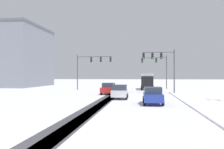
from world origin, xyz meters
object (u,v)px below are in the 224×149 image
at_px(traffic_signal_far_left, 91,64).
at_px(box_truck_delivery, 147,81).
at_px(car_white_second, 120,92).
at_px(car_red_lead, 109,88).
at_px(traffic_signal_near_right, 161,61).
at_px(traffic_signal_far_right, 158,65).
at_px(car_blue_third, 153,96).

bearing_deg(traffic_signal_far_left, box_truck_delivery, 13.87).
distance_m(car_white_second, box_truck_delivery, 19.84).
bearing_deg(car_red_lead, traffic_signal_near_right, 15.96).
bearing_deg(traffic_signal_far_right, car_blue_third, -94.33).
bearing_deg(car_blue_third, traffic_signal_far_left, 115.03).
bearing_deg(box_truck_delivery, traffic_signal_far_right, 38.24).
xyz_separation_m(traffic_signal_far_right, car_blue_third, (-1.98, -26.19, -3.78)).
height_order(traffic_signal_far_left, car_white_second, traffic_signal_far_left).
bearing_deg(traffic_signal_far_right, traffic_signal_near_right, -90.84).
relative_size(car_white_second, box_truck_delivery, 0.56).
distance_m(traffic_signal_near_right, car_white_second, 11.13).
height_order(car_blue_third, box_truck_delivery, box_truck_delivery).
xyz_separation_m(traffic_signal_far_right, car_red_lead, (-7.71, -14.36, -3.78)).
bearing_deg(car_white_second, traffic_signal_near_right, 59.01).
distance_m(traffic_signal_far_left, traffic_signal_far_right, 12.96).
xyz_separation_m(traffic_signal_far_left, car_red_lead, (4.57, -10.21, -3.99)).
height_order(traffic_signal_near_right, car_white_second, traffic_signal_near_right).
bearing_deg(car_white_second, box_truck_delivery, 79.88).
distance_m(traffic_signal_far_left, car_blue_third, 24.66).
height_order(traffic_signal_near_right, car_blue_third, traffic_signal_near_right).
height_order(traffic_signal_far_right, car_red_lead, traffic_signal_far_right).
distance_m(traffic_signal_far_right, traffic_signal_near_right, 12.20).
xyz_separation_m(car_red_lead, car_blue_third, (5.73, -11.83, 0.00)).
distance_m(traffic_signal_far_right, car_blue_third, 26.54).
xyz_separation_m(traffic_signal_near_right, car_white_second, (-5.36, -8.93, -3.93)).
relative_size(traffic_signal_near_right, car_white_second, 1.57).
xyz_separation_m(traffic_signal_far_left, traffic_signal_near_right, (12.10, -8.06, -0.06)).
distance_m(car_blue_third, box_truck_delivery, 24.58).
height_order(car_red_lead, car_white_second, same).
distance_m(traffic_signal_near_right, car_red_lead, 8.77).
distance_m(traffic_signal_far_right, car_white_second, 22.17).
relative_size(car_white_second, car_blue_third, 1.00).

